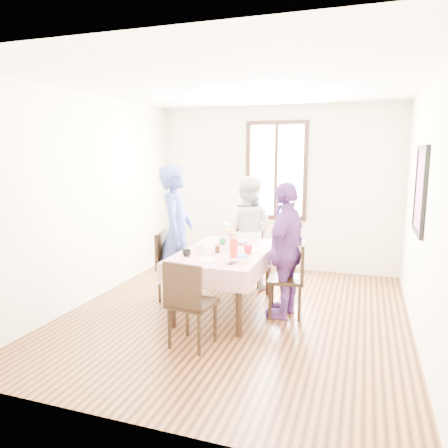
% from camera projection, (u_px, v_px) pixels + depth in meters
% --- Properties ---
extents(ground, '(4.50, 4.50, 0.00)m').
position_uv_depth(ground, '(236.00, 314.00, 5.12)').
color(ground, black).
rests_on(ground, ground).
extents(back_wall, '(4.00, 0.00, 4.00)m').
position_uv_depth(back_wall, '(276.00, 189.00, 6.99)').
color(back_wall, beige).
rests_on(back_wall, ground).
extents(right_wall, '(0.00, 4.50, 4.50)m').
position_uv_depth(right_wall, '(425.00, 212.00, 4.26)').
color(right_wall, beige).
rests_on(right_wall, ground).
extents(window_frame, '(1.02, 0.06, 1.62)m').
position_uv_depth(window_frame, '(276.00, 171.00, 6.92)').
color(window_frame, black).
rests_on(window_frame, back_wall).
extents(window_pane, '(0.90, 0.02, 1.50)m').
position_uv_depth(window_pane, '(276.00, 171.00, 6.93)').
color(window_pane, white).
rests_on(window_pane, back_wall).
extents(art_poster, '(0.04, 0.76, 0.96)m').
position_uv_depth(art_poster, '(421.00, 190.00, 4.51)').
color(art_poster, red).
rests_on(art_poster, right_wall).
extents(dining_table, '(0.90, 1.53, 0.75)m').
position_uv_depth(dining_table, '(225.00, 281.00, 5.22)').
color(dining_table, black).
rests_on(dining_table, ground).
extents(tablecloth, '(1.02, 1.65, 0.01)m').
position_uv_depth(tablecloth, '(225.00, 251.00, 5.15)').
color(tablecloth, '#5F0612').
rests_on(tablecloth, dining_table).
extents(chair_left, '(0.48, 0.48, 0.91)m').
position_uv_depth(chair_left, '(175.00, 266.00, 5.58)').
color(chair_left, black).
rests_on(chair_left, ground).
extents(chair_right, '(0.47, 0.47, 0.91)m').
position_uv_depth(chair_right, '(286.00, 279.00, 5.01)').
color(chair_right, black).
rests_on(chair_right, ground).
extents(chair_far, '(0.48, 0.48, 0.91)m').
position_uv_depth(chair_far, '(248.00, 255.00, 6.19)').
color(chair_far, black).
rests_on(chair_far, ground).
extents(chair_near, '(0.47, 0.47, 0.91)m').
position_uv_depth(chair_near, '(192.00, 303.00, 4.23)').
color(chair_near, black).
rests_on(chair_near, ground).
extents(person_left, '(0.55, 0.73, 1.79)m').
position_uv_depth(person_left, '(176.00, 234.00, 5.49)').
color(person_left, '#334388').
rests_on(person_left, ground).
extents(person_far, '(0.81, 0.65, 1.62)m').
position_uv_depth(person_far, '(248.00, 232.00, 6.11)').
color(person_far, beige).
rests_on(person_far, ground).
extents(person_right, '(0.57, 1.01, 1.62)m').
position_uv_depth(person_right, '(285.00, 250.00, 4.96)').
color(person_right, '#5C3079').
rests_on(person_right, ground).
extents(mug_black, '(0.11, 0.11, 0.08)m').
position_uv_depth(mug_black, '(187.00, 253.00, 4.85)').
color(mug_black, black).
rests_on(mug_black, tablecloth).
extents(mug_flag, '(0.13, 0.13, 0.10)m').
position_uv_depth(mug_flag, '(248.00, 250.00, 4.95)').
color(mug_flag, red).
rests_on(mug_flag, tablecloth).
extents(mug_green, '(0.13, 0.13, 0.07)m').
position_uv_depth(mug_green, '(222.00, 241.00, 5.50)').
color(mug_green, '#0C7226').
rests_on(mug_green, tablecloth).
extents(serving_bowl, '(0.22, 0.22, 0.05)m').
position_uv_depth(serving_bowl, '(240.00, 242.00, 5.52)').
color(serving_bowl, white).
rests_on(serving_bowl, tablecloth).
extents(juice_carton, '(0.07, 0.07, 0.22)m').
position_uv_depth(juice_carton, '(234.00, 248.00, 4.79)').
color(juice_carton, red).
rests_on(juice_carton, tablecloth).
extents(butter_tub, '(0.13, 0.13, 0.07)m').
position_uv_depth(butter_tub, '(242.00, 259.00, 4.61)').
color(butter_tub, white).
rests_on(butter_tub, tablecloth).
extents(jam_jar, '(0.06, 0.06, 0.08)m').
position_uv_depth(jam_jar, '(218.00, 249.00, 5.02)').
color(jam_jar, black).
rests_on(jam_jar, tablecloth).
extents(drinking_glass, '(0.08, 0.08, 0.11)m').
position_uv_depth(drinking_glass, '(201.00, 248.00, 5.03)').
color(drinking_glass, silver).
rests_on(drinking_glass, tablecloth).
extents(smartphone, '(0.07, 0.14, 0.01)m').
position_uv_depth(smartphone, '(232.00, 263.00, 4.55)').
color(smartphone, black).
rests_on(smartphone, tablecloth).
extents(flower_vase, '(0.07, 0.07, 0.14)m').
position_uv_depth(flower_vase, '(230.00, 244.00, 5.21)').
color(flower_vase, silver).
rests_on(flower_vase, tablecloth).
extents(plate_left, '(0.20, 0.20, 0.01)m').
position_uv_depth(plate_left, '(204.00, 246.00, 5.35)').
color(plate_left, white).
rests_on(plate_left, tablecloth).
extents(plate_right, '(0.20, 0.20, 0.01)m').
position_uv_depth(plate_right, '(252.00, 250.00, 5.14)').
color(plate_right, white).
rests_on(plate_right, tablecloth).
extents(plate_far, '(0.20, 0.20, 0.01)m').
position_uv_depth(plate_far, '(239.00, 240.00, 5.71)').
color(plate_far, white).
rests_on(plate_far, tablecloth).
extents(plate_near, '(0.20, 0.20, 0.01)m').
position_uv_depth(plate_near, '(208.00, 260.00, 4.67)').
color(plate_near, white).
rests_on(plate_near, tablecloth).
extents(butter_lid, '(0.12, 0.12, 0.01)m').
position_uv_depth(butter_lid, '(242.00, 255.00, 4.61)').
color(butter_lid, blue).
rests_on(butter_lid, butter_tub).
extents(flower_bunch, '(0.09, 0.09, 0.10)m').
position_uv_depth(flower_bunch, '(230.00, 235.00, 5.19)').
color(flower_bunch, yellow).
rests_on(flower_bunch, flower_vase).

